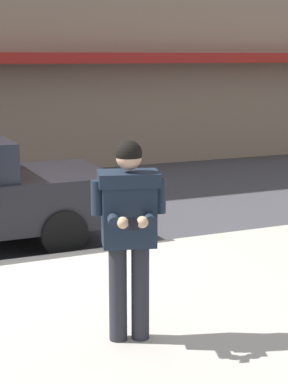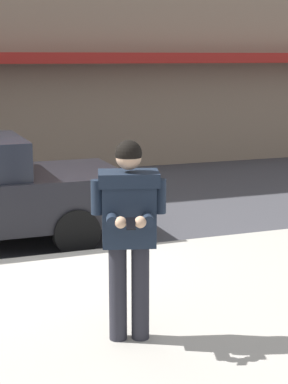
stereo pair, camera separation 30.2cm
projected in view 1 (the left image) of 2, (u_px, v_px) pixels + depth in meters
sidewalk at (161, 335)px, 6.02m from camera, size 32.00×5.30×0.14m
curb_paint_line at (70, 256)px, 8.63m from camera, size 28.00×0.12×0.01m
man_texting_on_phone at (129, 220)px, 5.54m from camera, size 0.63×0.64×1.81m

